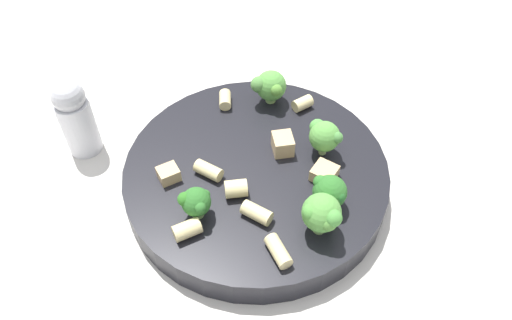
# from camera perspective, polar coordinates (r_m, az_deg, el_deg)

# --- Properties ---
(ground_plane) EXTENTS (2.00, 2.00, 0.00)m
(ground_plane) POSITION_cam_1_polar(r_m,az_deg,el_deg) (0.52, 0.00, -2.98)
(ground_plane) COLOR beige
(pasta_bowl) EXTENTS (0.26, 0.26, 0.03)m
(pasta_bowl) POSITION_cam_1_polar(r_m,az_deg,el_deg) (0.51, 0.00, -1.69)
(pasta_bowl) COLOR black
(pasta_bowl) RESTS_ON ground_plane
(broccoli_floret_0) EXTENTS (0.03, 0.03, 0.03)m
(broccoli_floret_0) POSITION_cam_1_polar(r_m,az_deg,el_deg) (0.45, -6.90, -4.80)
(broccoli_floret_0) COLOR #84AD60
(broccoli_floret_0) RESTS_ON pasta_bowl
(broccoli_floret_1) EXTENTS (0.03, 0.03, 0.04)m
(broccoli_floret_1) POSITION_cam_1_polar(r_m,az_deg,el_deg) (0.46, 8.42, -3.61)
(broccoli_floret_1) COLOR #9EC175
(broccoli_floret_1) RESTS_ON pasta_bowl
(broccoli_floret_2) EXTENTS (0.04, 0.04, 0.04)m
(broccoli_floret_2) POSITION_cam_1_polar(r_m,az_deg,el_deg) (0.43, 7.54, -6.14)
(broccoli_floret_2) COLOR #84AD60
(broccoli_floret_2) RESTS_ON pasta_bowl
(broccoli_floret_3) EXTENTS (0.03, 0.03, 0.04)m
(broccoli_floret_3) POSITION_cam_1_polar(r_m,az_deg,el_deg) (0.50, 7.82, 2.75)
(broccoli_floret_3) COLOR #9EC175
(broccoli_floret_3) RESTS_ON pasta_bowl
(broccoli_floret_4) EXTENTS (0.04, 0.04, 0.04)m
(broccoli_floret_4) POSITION_cam_1_polar(r_m,az_deg,el_deg) (0.55, 1.53, 8.47)
(broccoli_floret_4) COLOR #84AD60
(broccoli_floret_4) RESTS_ON pasta_bowl
(rigatoni_0) EXTENTS (0.03, 0.03, 0.01)m
(rigatoni_0) POSITION_cam_1_polar(r_m,az_deg,el_deg) (0.49, -5.45, -1.20)
(rigatoni_0) COLOR beige
(rigatoni_0) RESTS_ON pasta_bowl
(rigatoni_1) EXTENTS (0.03, 0.03, 0.01)m
(rigatoni_1) POSITION_cam_1_polar(r_m,az_deg,el_deg) (0.45, 0.08, -6.06)
(rigatoni_1) COLOR beige
(rigatoni_1) RESTS_ON pasta_bowl
(rigatoni_2) EXTENTS (0.02, 0.03, 0.02)m
(rigatoni_2) POSITION_cam_1_polar(r_m,az_deg,el_deg) (0.47, -2.30, -3.29)
(rigatoni_2) COLOR beige
(rigatoni_2) RESTS_ON pasta_bowl
(rigatoni_3) EXTENTS (0.02, 0.02, 0.01)m
(rigatoni_3) POSITION_cam_1_polar(r_m,az_deg,el_deg) (0.55, 5.34, 6.45)
(rigatoni_3) COLOR beige
(rigatoni_3) RESTS_ON pasta_bowl
(rigatoni_4) EXTENTS (0.03, 0.01, 0.01)m
(rigatoni_4) POSITION_cam_1_polar(r_m,az_deg,el_deg) (0.43, 2.57, -10.36)
(rigatoni_4) COLOR beige
(rigatoni_4) RESTS_ON pasta_bowl
(rigatoni_5) EXTENTS (0.03, 0.02, 0.01)m
(rigatoni_5) POSITION_cam_1_polar(r_m,az_deg,el_deg) (0.56, -3.55, 6.90)
(rigatoni_5) COLOR beige
(rigatoni_5) RESTS_ON pasta_bowl
(rigatoni_6) EXTENTS (0.02, 0.02, 0.02)m
(rigatoni_6) POSITION_cam_1_polar(r_m,az_deg,el_deg) (0.45, -7.88, -7.87)
(rigatoni_6) COLOR beige
(rigatoni_6) RESTS_ON pasta_bowl
(chicken_chunk_0) EXTENTS (0.02, 0.02, 0.01)m
(chicken_chunk_0) POSITION_cam_1_polar(r_m,az_deg,el_deg) (0.49, -9.97, -1.57)
(chicken_chunk_0) COLOR tan
(chicken_chunk_0) RESTS_ON pasta_bowl
(chicken_chunk_1) EXTENTS (0.03, 0.03, 0.02)m
(chicken_chunk_1) POSITION_cam_1_polar(r_m,az_deg,el_deg) (0.51, 3.08, 1.85)
(chicken_chunk_1) COLOR tan
(chicken_chunk_1) RESTS_ON pasta_bowl
(chicken_chunk_2) EXTENTS (0.03, 0.03, 0.01)m
(chicken_chunk_2) POSITION_cam_1_polar(r_m,az_deg,el_deg) (0.49, 7.82, -1.50)
(chicken_chunk_2) COLOR tan
(chicken_chunk_2) RESTS_ON pasta_bowl
(pepper_shaker) EXTENTS (0.04, 0.04, 0.09)m
(pepper_shaker) POSITION_cam_1_polar(r_m,az_deg,el_deg) (0.56, -19.91, 4.63)
(pepper_shaker) COLOR silver
(pepper_shaker) RESTS_ON ground_plane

